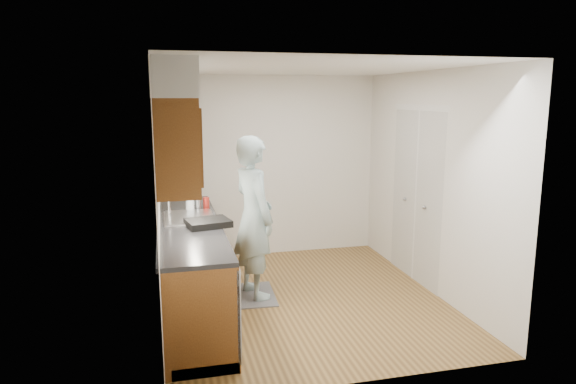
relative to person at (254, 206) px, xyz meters
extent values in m
plane|color=olive|center=(0.50, -0.22, -1.03)|extent=(3.50, 3.50, 0.00)
plane|color=white|center=(0.50, -0.22, 1.47)|extent=(3.50, 3.50, 0.00)
cube|color=silver|center=(-1.00, -0.22, 0.22)|extent=(0.02, 3.50, 2.50)
cube|color=silver|center=(2.00, -0.22, 0.22)|extent=(0.02, 3.50, 2.50)
cube|color=silver|center=(0.50, 1.53, 0.22)|extent=(3.00, 0.02, 2.50)
cube|color=brown|center=(-0.70, -0.22, -0.58)|extent=(0.60, 2.80, 0.90)
cube|color=black|center=(-0.71, -0.22, -0.11)|extent=(0.63, 2.80, 0.04)
cube|color=#B2B2B7|center=(-0.70, -0.02, -0.14)|extent=(0.48, 0.68, 0.14)
cube|color=#B2B2B7|center=(-0.70, -0.02, -0.08)|extent=(0.52, 0.72, 0.01)
cube|color=#B2B2B7|center=(-0.40, -1.32, -0.55)|extent=(0.03, 0.60, 0.80)
cube|color=brown|center=(-0.83, -0.22, 0.80)|extent=(0.33, 2.80, 0.75)
cube|color=silver|center=(-0.83, -0.22, 1.32)|extent=(0.35, 2.80, 0.30)
cube|color=#A5A5AA|center=(-0.77, 0.63, 0.34)|extent=(0.46, 0.75, 0.16)
cube|color=silver|center=(1.99, 0.08, 0.00)|extent=(0.02, 1.22, 2.05)
cube|color=slate|center=(0.00, 0.00, -1.02)|extent=(0.48, 0.77, 0.01)
imported|color=#98B5B9|center=(0.00, 0.00, 0.00)|extent=(0.66, 0.82, 2.03)
imported|color=silver|center=(-0.67, 0.35, 0.04)|extent=(0.12, 0.12, 0.26)
imported|color=silver|center=(-0.59, 0.69, 0.00)|extent=(0.11, 0.11, 0.17)
cylinder|color=red|center=(-0.48, 0.43, -0.02)|extent=(0.08, 0.08, 0.13)
cylinder|color=#A5A5AA|center=(-0.58, 0.40, -0.03)|extent=(0.08, 0.08, 0.12)
cube|color=black|center=(-0.53, -0.40, -0.06)|extent=(0.48, 0.42, 0.07)
camera|label=1|loc=(-0.93, -5.41, 1.18)|focal=32.00mm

